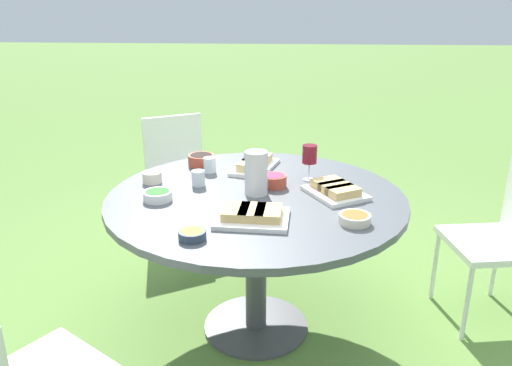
{
  "coord_description": "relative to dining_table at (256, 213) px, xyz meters",
  "views": [
    {
      "loc": [
        -0.18,
        2.28,
        1.66
      ],
      "look_at": [
        0.0,
        0.0,
        0.83
      ],
      "focal_mm": 35.0,
      "sensor_mm": 36.0,
      "label": 1
    }
  ],
  "objects": [
    {
      "name": "platter_sandwich_side",
      "position": [
        0.04,
        -0.4,
        0.13
      ],
      "size": [
        0.28,
        0.39,
        0.06
      ],
      "color": "white",
      "rests_on": "dining_table"
    },
    {
      "name": "chair_near_left",
      "position": [
        -1.32,
        -0.22,
        -0.15
      ],
      "size": [
        0.49,
        0.5,
        0.89
      ],
      "color": "white",
      "rests_on": "ground_plane"
    },
    {
      "name": "water_pitcher",
      "position": [
        0.0,
        -0.01,
        0.21
      ],
      "size": [
        0.12,
        0.11,
        0.22
      ],
      "color": "silver",
      "rests_on": "dining_table"
    },
    {
      "name": "bowl_olives",
      "position": [
        0.35,
        -0.44,
        0.14
      ],
      "size": [
        0.15,
        0.15,
        0.07
      ],
      "color": "#B74733",
      "rests_on": "dining_table"
    },
    {
      "name": "cup_water_far",
      "position": [
        0.31,
        -0.1,
        0.14
      ],
      "size": [
        0.07,
        0.07,
        0.08
      ],
      "color": "silver",
      "rests_on": "dining_table"
    },
    {
      "name": "dining_table",
      "position": [
        0.0,
        0.0,
        0.0
      ],
      "size": [
        1.47,
        1.47,
        0.77
      ],
      "color": "#4C4C51",
      "rests_on": "ground_plane"
    },
    {
      "name": "bowl_salad",
      "position": [
        0.46,
        0.11,
        0.13
      ],
      "size": [
        0.14,
        0.14,
        0.05
      ],
      "color": "white",
      "rests_on": "dining_table"
    },
    {
      "name": "bowl_dip_red",
      "position": [
        -0.08,
        -0.12,
        0.14
      ],
      "size": [
        0.13,
        0.13,
        0.06
      ],
      "color": "#B74733",
      "rests_on": "dining_table"
    },
    {
      "name": "cup_water_near",
      "position": [
        0.28,
        -0.33,
        0.14
      ],
      "size": [
        0.07,
        0.07,
        0.08
      ],
      "color": "silver",
      "rests_on": "dining_table"
    },
    {
      "name": "bowl_fries",
      "position": [
        0.22,
        0.51,
        0.12
      ],
      "size": [
        0.11,
        0.11,
        0.04
      ],
      "color": "#334256",
      "rests_on": "dining_table"
    },
    {
      "name": "bowl_dip_cream",
      "position": [
        0.56,
        -0.13,
        0.13
      ],
      "size": [
        0.1,
        0.1,
        0.06
      ],
      "color": "beige",
      "rests_on": "dining_table"
    },
    {
      "name": "chair_near_right",
      "position": [
        0.66,
        -1.14,
        -0.15
      ],
      "size": [
        0.59,
        0.58,
        0.89
      ],
      "color": "white",
      "rests_on": "ground_plane"
    },
    {
      "name": "ground_plane",
      "position": [
        0.0,
        0.0,
        -0.67
      ],
      "size": [
        40.0,
        40.0,
        0.0
      ],
      "primitive_type": "plane",
      "color": "#668E42"
    },
    {
      "name": "bowl_roasted_veg",
      "position": [
        -0.45,
        0.3,
        0.12
      ],
      "size": [
        0.14,
        0.14,
        0.04
      ],
      "color": "beige",
      "rests_on": "dining_table"
    },
    {
      "name": "wine_glass",
      "position": [
        -0.26,
        -0.23,
        0.24
      ],
      "size": [
        0.08,
        0.08,
        0.19
      ],
      "color": "silver",
      "rests_on": "dining_table"
    },
    {
      "name": "platter_bread_main",
      "position": [
        -0.01,
        0.31,
        0.13
      ],
      "size": [
        0.32,
        0.26,
        0.06
      ],
      "color": "white",
      "rests_on": "dining_table"
    },
    {
      "name": "platter_charcuterie",
      "position": [
        -0.39,
        -0.02,
        0.13
      ],
      "size": [
        0.34,
        0.37,
        0.06
      ],
      "color": "white",
      "rests_on": "dining_table"
    }
  ]
}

